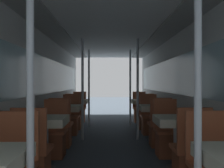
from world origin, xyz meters
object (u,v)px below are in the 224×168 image
at_px(support_pole_left_2, 83,89).
at_px(chair_left_far_3, 79,113).
at_px(chair_right_far_2, 149,122).
at_px(chair_left_far_1, 54,139).
at_px(support_pole_right_0, 198,102).
at_px(support_pole_right_2, 138,89).
at_px(chair_right_near_1, 190,160).
at_px(support_pole_left_3, 89,88).
at_px(chair_left_near_3, 74,118).
at_px(dining_table_right_3, 142,103).
at_px(dining_table_left_1, 45,124).
at_px(chair_right_far_3, 140,113).
at_px(chair_left_near_2, 61,132).
at_px(chair_left_far_2, 70,122).
at_px(chair_right_far_1, 167,139).
at_px(chair_right_near_3, 145,118).
at_px(chair_right_near_2, 159,131).
at_px(support_pole_left_0, 30,102).
at_px(chair_left_near_1, 33,161).
at_px(dining_table_right_1, 177,124).
at_px(support_pole_right_3, 130,88).
at_px(dining_table_left_2, 66,110).
at_px(dining_table_left_3, 77,103).

relative_size(support_pole_left_2, chair_left_far_3, 2.31).
height_order(chair_left_far_3, chair_right_far_2, same).
bearing_deg(chair_left_far_1, support_pole_right_0, 122.78).
bearing_deg(support_pole_right_2, chair_right_near_1, -81.71).
bearing_deg(support_pole_left_3, support_pole_right_0, -77.59).
height_order(chair_left_far_1, chair_left_far_3, same).
xyz_separation_m(chair_left_far_3, chair_right_near_1, (1.88, -4.75, 0.00)).
relative_size(chair_left_near_3, dining_table_right_3, 1.27).
xyz_separation_m(dining_table_left_1, chair_right_far_3, (1.88, 4.17, -0.35)).
bearing_deg(chair_right_near_1, chair_left_near_2, 136.30).
distance_m(chair_left_far_1, chair_right_far_2, 2.59).
xyz_separation_m(chair_right_far_2, chair_right_far_3, (0.00, 1.79, 0.00)).
relative_size(chair_left_far_2, support_pole_left_2, 0.43).
xyz_separation_m(support_pole_right_0, chair_right_far_1, (0.35, 2.37, -0.80)).
relative_size(dining_table_right_3, chair_right_near_3, 0.78).
relative_size(support_pole_left_2, support_pole_right_0, 1.00).
distance_m(chair_right_near_2, dining_table_right_3, 2.40).
relative_size(support_pole_left_0, chair_left_near_1, 2.31).
bearing_deg(chair_right_near_1, chair_right_far_1, 90.00).
height_order(support_pole_right_2, chair_right_near_3, support_pole_right_2).
relative_size(dining_table_left_1, dining_table_right_1, 1.00).
height_order(chair_right_near_2, chair_right_far_3, same).
xyz_separation_m(chair_left_far_1, chair_left_near_3, (0.00, 2.42, 0.00)).
bearing_deg(dining_table_left_1, chair_right_near_3, 58.01).
bearing_deg(support_pole_right_0, support_pole_left_2, 108.27).
relative_size(support_pole_left_3, support_pole_right_2, 1.00).
distance_m(chair_left_near_1, chair_right_far_3, 5.11).
bearing_deg(dining_table_right_3, support_pole_left_0, -105.88).
height_order(chair_left_near_3, chair_right_far_2, same).
distance_m(chair_left_far_2, dining_table_right_3, 2.26).
distance_m(chair_left_far_1, support_pole_right_3, 3.46).
bearing_deg(support_pole_left_2, chair_right_far_3, 57.22).
relative_size(chair_left_far_2, dining_table_right_3, 1.27).
relative_size(dining_table_left_1, support_pole_right_2, 0.34).
xyz_separation_m(support_pole_left_0, chair_right_near_2, (1.53, 3.00, -0.80)).
distance_m(support_pole_left_3, chair_right_far_1, 3.46).
relative_size(chair_left_near_2, chair_right_near_3, 1.00).
relative_size(chair_left_far_1, chair_right_near_2, 1.00).
relative_size(dining_table_left_2, support_pole_right_2, 0.34).
distance_m(dining_table_left_2, chair_right_near_3, 2.26).
bearing_deg(chair_left_far_1, chair_right_far_1, -180.00).
xyz_separation_m(support_pole_left_2, chair_right_near_2, (1.53, -0.58, -0.80)).
height_order(chair_left_near_1, dining_table_left_2, chair_left_near_1).
relative_size(chair_left_near_1, chair_left_far_1, 1.00).
height_order(chair_left_near_2, dining_table_left_3, chair_left_near_2).
bearing_deg(chair_left_near_1, chair_right_near_3, 62.38).
relative_size(dining_table_left_1, chair_right_near_3, 0.78).
relative_size(support_pole_left_2, dining_table_right_1, 2.94).
relative_size(chair_left_far_1, chair_right_far_3, 1.00).
height_order(chair_right_near_2, chair_right_far_2, same).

